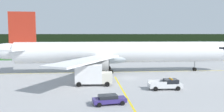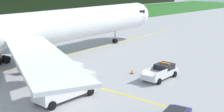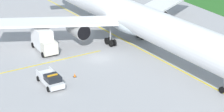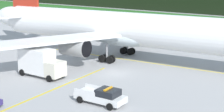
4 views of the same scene
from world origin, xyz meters
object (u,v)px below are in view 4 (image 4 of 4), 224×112
(ops_pickup_truck, at_px, (102,96))
(catering_truck, at_px, (40,62))
(airliner, at_px, (133,30))
(apron_cone, at_px, (116,90))

(ops_pickup_truck, bearing_deg, catering_truck, 167.31)
(airliner, distance_m, catering_truck, 16.17)
(airliner, relative_size, catering_truck, 8.87)
(ops_pickup_truck, xyz_separation_m, apron_cone, (-1.05, 3.96, -0.62))
(ops_pickup_truck, distance_m, apron_cone, 4.15)
(catering_truck, height_order, apron_cone, catering_truck)
(catering_truck, xyz_separation_m, apron_cone, (12.03, 1.02, -1.69))
(airliner, height_order, ops_pickup_truck, airliner)
(ops_pickup_truck, bearing_deg, airliner, 114.00)
(airliner, bearing_deg, catering_truck, -108.63)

